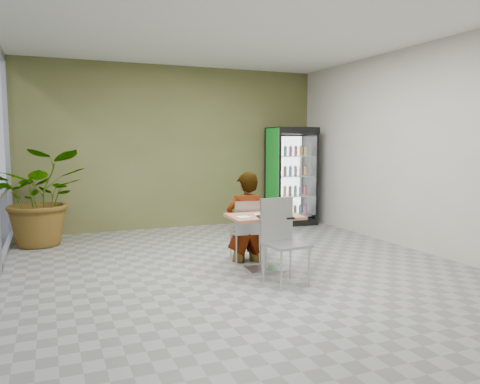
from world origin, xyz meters
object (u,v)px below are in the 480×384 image
object	(u,v)px
soda_cup	(277,208)
dining_table	(264,231)
cafeteria_tray	(275,217)
beverage_fridge	(292,176)
potted_plant	(42,197)
chair_near	(281,234)
chair_far	(247,226)
seated_woman	(246,227)

from	to	relation	value
soda_cup	dining_table	bearing A→B (deg)	-171.03
dining_table	soda_cup	bearing A→B (deg)	8.97
cafeteria_tray	beverage_fridge	size ratio (longest dim) A/B	0.21
soda_cup	potted_plant	size ratio (longest dim) A/B	0.11
dining_table	cafeteria_tray	world-z (taller)	cafeteria_tray
soda_cup	chair_near	bearing A→B (deg)	-111.32
cafeteria_tray	dining_table	bearing A→B (deg)	94.66
chair_far	cafeteria_tray	world-z (taller)	chair_far
beverage_fridge	potted_plant	bearing A→B (deg)	-173.27
seated_woman	cafeteria_tray	world-z (taller)	seated_woman
chair_near	soda_cup	distance (m)	0.66
beverage_fridge	potted_plant	distance (m)	4.81
dining_table	beverage_fridge	world-z (taller)	beverage_fridge
chair_far	cafeteria_tray	distance (m)	0.84
chair_far	chair_near	world-z (taller)	chair_near
soda_cup	potted_plant	world-z (taller)	potted_plant
dining_table	chair_near	world-z (taller)	chair_near
seated_woman	chair_far	bearing A→B (deg)	81.80
soda_cup	cafeteria_tray	bearing A→B (deg)	-119.44
chair_far	soda_cup	size ratio (longest dim) A/B	5.04
dining_table	cafeteria_tray	xyz separation A→B (m)	(0.02, -0.27, 0.23)
chair_near	beverage_fridge	xyz separation A→B (m)	(2.11, 3.63, 0.40)
chair_near	cafeteria_tray	size ratio (longest dim) A/B	2.49
seated_woman	chair_near	bearing A→B (deg)	96.47
dining_table	chair_far	size ratio (longest dim) A/B	1.10
chair_far	soda_cup	xyz separation A→B (m)	(0.22, -0.50, 0.32)
soda_cup	beverage_fridge	xyz separation A→B (m)	(1.89, 3.05, 0.17)
soda_cup	potted_plant	distance (m)	4.04
chair_far	seated_woman	xyz separation A→B (m)	(0.01, 0.04, -0.03)
seated_woman	soda_cup	xyz separation A→B (m)	(0.21, -0.54, 0.34)
chair_far	soda_cup	bearing A→B (deg)	121.13
chair_far	chair_near	distance (m)	1.08
dining_table	seated_woman	xyz separation A→B (m)	(-0.02, 0.57, -0.04)
soda_cup	cafeteria_tray	world-z (taller)	soda_cup
cafeteria_tray	chair_near	bearing A→B (deg)	-100.88
cafeteria_tray	potted_plant	size ratio (longest dim) A/B	0.26
chair_near	seated_woman	distance (m)	1.12
chair_near	seated_woman	world-z (taller)	seated_woman
chair_near	cafeteria_tray	world-z (taller)	chair_near
dining_table	beverage_fridge	bearing A→B (deg)	55.99
chair_far	soda_cup	world-z (taller)	soda_cup
dining_table	potted_plant	world-z (taller)	potted_plant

